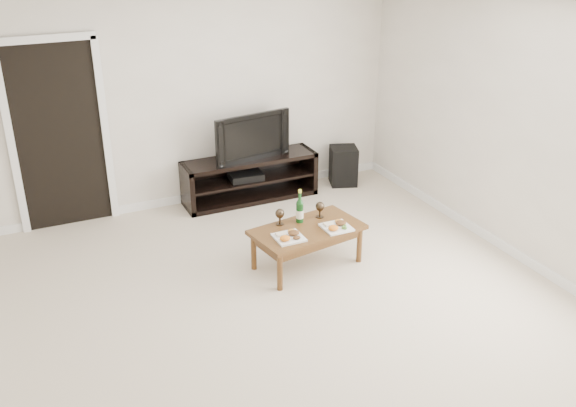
% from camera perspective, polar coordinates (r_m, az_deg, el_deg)
% --- Properties ---
extents(floor, '(5.50, 5.50, 0.00)m').
position_cam_1_polar(floor, '(5.80, 0.70, -9.69)').
color(floor, beige).
rests_on(floor, ground).
extents(back_wall, '(5.00, 0.04, 2.60)m').
position_cam_1_polar(back_wall, '(7.65, -8.33, 9.38)').
color(back_wall, silver).
rests_on(back_wall, ground).
extents(ceiling, '(5.00, 5.50, 0.04)m').
position_cam_1_polar(ceiling, '(4.84, 0.87, 16.90)').
color(ceiling, white).
rests_on(ceiling, back_wall).
extents(doorway, '(0.90, 0.02, 2.05)m').
position_cam_1_polar(doorway, '(7.43, -19.65, 5.51)').
color(doorway, black).
rests_on(doorway, ground).
extents(media_console, '(1.66, 0.45, 0.55)m').
position_cam_1_polar(media_console, '(7.90, -3.39, 2.23)').
color(media_console, black).
rests_on(media_console, ground).
extents(television, '(1.00, 0.28, 0.57)m').
position_cam_1_polar(television, '(7.71, -3.50, 6.08)').
color(television, black).
rests_on(television, media_console).
extents(av_receiver, '(0.42, 0.33, 0.08)m').
position_cam_1_polar(av_receiver, '(7.85, -3.79, 2.48)').
color(av_receiver, black).
rests_on(av_receiver, media_console).
extents(subwoofer, '(0.42, 0.42, 0.50)m').
position_cam_1_polar(subwoofer, '(8.40, 4.94, 3.38)').
color(subwoofer, black).
rests_on(subwoofer, ground).
extents(coffee_table, '(1.16, 0.76, 0.42)m').
position_cam_1_polar(coffee_table, '(6.43, 1.71, -3.86)').
color(coffee_table, brown).
rests_on(coffee_table, ground).
extents(plate_left, '(0.27, 0.27, 0.07)m').
position_cam_1_polar(plate_left, '(6.11, 0.07, -2.84)').
color(plate_left, white).
rests_on(plate_left, coffee_table).
extents(plate_right, '(0.27, 0.27, 0.07)m').
position_cam_1_polar(plate_right, '(6.32, 4.33, -1.93)').
color(plate_right, white).
rests_on(plate_right, coffee_table).
extents(wine_bottle, '(0.07, 0.07, 0.35)m').
position_cam_1_polar(wine_bottle, '(6.38, 1.05, -0.22)').
color(wine_bottle, '#103D14').
rests_on(wine_bottle, coffee_table).
extents(goblet_left, '(0.09, 0.09, 0.17)m').
position_cam_1_polar(goblet_left, '(6.36, -0.73, -1.19)').
color(goblet_left, '#34281C').
rests_on(goblet_left, coffee_table).
extents(goblet_right, '(0.09, 0.09, 0.17)m').
position_cam_1_polar(goblet_right, '(6.52, 2.85, -0.54)').
color(goblet_right, '#34281C').
rests_on(goblet_right, coffee_table).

